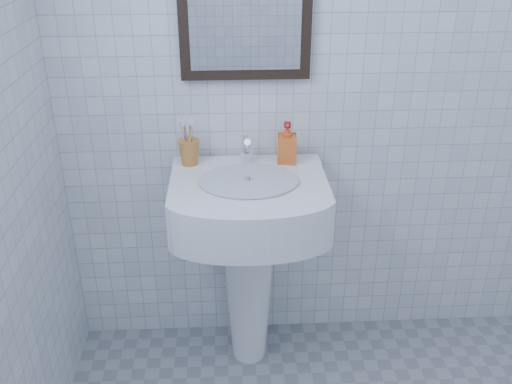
{
  "coord_description": "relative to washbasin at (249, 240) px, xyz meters",
  "views": [
    {
      "loc": [
        -0.41,
        -1.01,
        1.84
      ],
      "look_at": [
        -0.31,
        0.86,
        0.9
      ],
      "focal_mm": 40.0,
      "sensor_mm": 36.0,
      "label": 1
    }
  ],
  "objects": [
    {
      "name": "wall_back",
      "position": [
        0.33,
        0.21,
        0.63
      ],
      "size": [
        2.2,
        0.02,
        2.5
      ],
      "primitive_type": "cube",
      "color": "white",
      "rests_on": "ground"
    },
    {
      "name": "washbasin",
      "position": [
        0.0,
        0.0,
        0.0
      ],
      "size": [
        0.6,
        0.44,
        0.92
      ],
      "color": "white",
      "rests_on": "ground"
    },
    {
      "name": "faucet",
      "position": [
        0.0,
        0.11,
        0.34
      ],
      "size": [
        0.05,
        0.11,
        0.12
      ],
      "color": "silver",
      "rests_on": "washbasin"
    },
    {
      "name": "toothbrush_cup",
      "position": [
        -0.23,
        0.11,
        0.35
      ],
      "size": [
        0.1,
        0.1,
        0.1
      ],
      "primitive_type": null,
      "rotation": [
        0.0,
        0.0,
        0.26
      ],
      "color": "#C7752F",
      "rests_on": "washbasin"
    },
    {
      "name": "soap_dispenser",
      "position": [
        0.16,
        0.12,
        0.38
      ],
      "size": [
        0.08,
        0.08,
        0.17
      ],
      "primitive_type": "imported",
      "rotation": [
        0.0,
        0.0,
        -0.1
      ],
      "color": "#D24714",
      "rests_on": "washbasin"
    }
  ]
}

